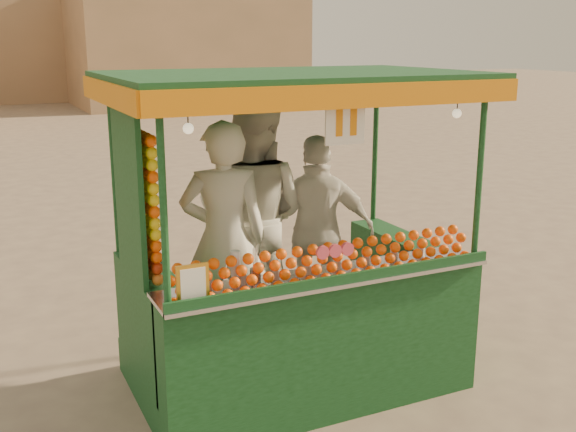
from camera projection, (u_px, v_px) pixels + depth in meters
name	position (u px, v px, depth m)	size (l,w,h in m)	color
ground	(236.00, 384.00, 5.48)	(90.00, 90.00, 0.00)	brown
building_right	(184.00, 43.00, 28.76)	(9.00, 6.00, 5.00)	#A37F5D
juice_cart	(291.00, 292.00, 5.24)	(2.69, 1.74, 2.44)	#0E3513
vendor_left	(224.00, 239.00, 5.22)	(0.77, 0.62, 1.82)	silver
vendor_middle	(252.00, 217.00, 5.62)	(1.20, 1.18, 1.94)	beige
vendor_right	(318.00, 232.00, 5.74)	(1.04, 0.69, 1.63)	beige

